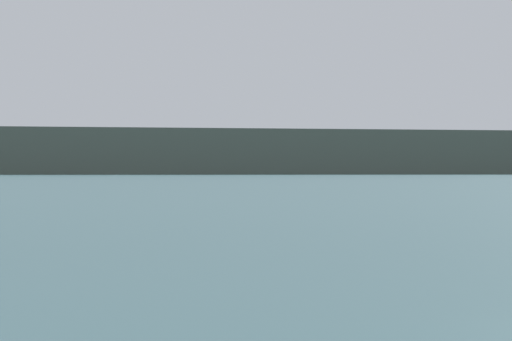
# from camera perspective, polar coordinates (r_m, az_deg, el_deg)

# --- Properties ---
(distant_headland) EXTENTS (1334.84, 508.20, 35.54)m
(distant_headland) POSITION_cam_1_polar(r_m,az_deg,el_deg) (994.78, 2.32, 0.84)
(distant_headland) COLOR #4C564C
(distant_headland) RESTS_ON ground_plane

